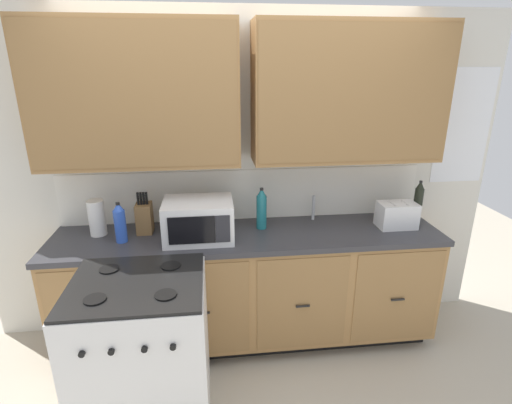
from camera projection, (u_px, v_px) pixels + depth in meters
The scene contains 12 objects.
ground_plane at pixel (253, 365), 2.91m from camera, with size 8.00×8.00×0.00m, color #B2A893.
wall_unit at pixel (245, 128), 2.83m from camera, with size 4.00×0.40×2.49m.
counter_run at pixel (249, 287), 3.03m from camera, with size 2.83×0.64×0.93m.
stove_range at pixel (144, 351), 2.37m from camera, with size 0.76×0.68×0.95m.
microwave at pixel (198, 220), 2.75m from camera, with size 0.48×0.37×0.28m.
toaster at pixel (397, 215), 2.97m from camera, with size 0.28×0.18×0.19m.
knife_block at pixel (144, 217), 2.86m from camera, with size 0.11×0.14×0.31m.
sink_faucet at pixel (313, 208), 3.11m from camera, with size 0.02×0.02×0.20m, color #B2B5BA.
paper_towel_roll at pixel (97, 218), 2.82m from camera, with size 0.12×0.12×0.26m, color white.
bottle_teal at pixel (262, 209), 2.92m from camera, with size 0.08×0.08×0.32m.
bottle_dark at pixel (418, 201), 3.07m from camera, with size 0.07×0.07×0.32m.
bottle_blue at pixel (120, 223), 2.70m from camera, with size 0.08×0.08×0.29m.
Camera 1 is at (-0.25, -2.33, 2.09)m, focal length 27.65 mm.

